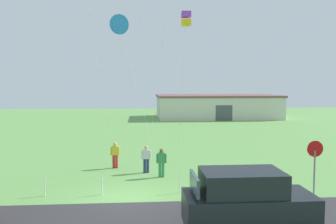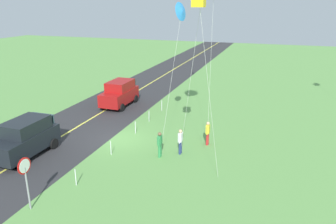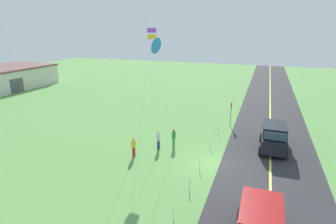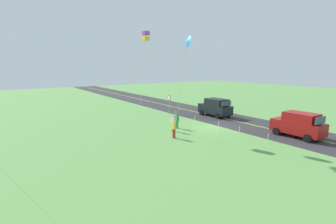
# 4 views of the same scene
# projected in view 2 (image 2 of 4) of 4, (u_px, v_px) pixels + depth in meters

# --- Properties ---
(ground_plane) EXTENTS (120.00, 120.00, 0.10)m
(ground_plane) POSITION_uv_depth(u_px,v_px,m) (118.00, 140.00, 22.57)
(ground_plane) COLOR #60994C
(asphalt_road) EXTENTS (120.00, 7.00, 0.00)m
(asphalt_road) POSITION_uv_depth(u_px,v_px,m) (69.00, 132.00, 23.78)
(asphalt_road) COLOR #2D2D30
(asphalt_road) RESTS_ON ground
(road_centre_stripe) EXTENTS (120.00, 0.16, 0.00)m
(road_centre_stripe) POSITION_uv_depth(u_px,v_px,m) (69.00, 132.00, 23.78)
(road_centre_stripe) COLOR #E5E04C
(road_centre_stripe) RESTS_ON asphalt_road
(car_suv_foreground) EXTENTS (4.40, 2.12, 2.24)m
(car_suv_foreground) POSITION_uv_depth(u_px,v_px,m) (25.00, 138.00, 19.82)
(car_suv_foreground) COLOR black
(car_suv_foreground) RESTS_ON ground
(car_parked_west_near) EXTENTS (4.40, 2.12, 2.24)m
(car_parked_west_near) POSITION_uv_depth(u_px,v_px,m) (120.00, 93.00, 29.61)
(car_parked_west_near) COLOR maroon
(car_parked_west_near) RESTS_ON ground
(stop_sign) EXTENTS (0.76, 0.08, 2.56)m
(stop_sign) POSITION_uv_depth(u_px,v_px,m) (25.00, 174.00, 14.37)
(stop_sign) COLOR gray
(stop_sign) RESTS_ON ground
(person_adult_near) EXTENTS (0.58, 0.22, 1.60)m
(person_adult_near) POSITION_uv_depth(u_px,v_px,m) (160.00, 144.00, 19.71)
(person_adult_near) COLOR #338C4C
(person_adult_near) RESTS_ON ground
(person_adult_companion) EXTENTS (0.58, 0.22, 1.60)m
(person_adult_companion) POSITION_uv_depth(u_px,v_px,m) (208.00, 132.00, 21.43)
(person_adult_companion) COLOR red
(person_adult_companion) RESTS_ON ground
(person_child_watcher) EXTENTS (0.58, 0.22, 1.60)m
(person_child_watcher) POSITION_uv_depth(u_px,v_px,m) (180.00, 141.00, 20.13)
(person_child_watcher) COLOR navy
(person_child_watcher) RESTS_ON ground
(kite_red_low) EXTENTS (2.86, 0.93, 8.99)m
(kite_red_low) POSITION_uv_depth(u_px,v_px,m) (181.00, 12.00, 19.16)
(kite_red_low) COLOR silver
(kite_red_low) RESTS_ON ground
(fence_post_0) EXTENTS (0.05, 0.05, 0.90)m
(fence_post_0) POSITION_uv_depth(u_px,v_px,m) (162.00, 106.00, 28.40)
(fence_post_0) COLOR silver
(fence_post_0) RESTS_ON ground
(fence_post_1) EXTENTS (0.05, 0.05, 0.90)m
(fence_post_1) POSITION_uv_depth(u_px,v_px,m) (149.00, 116.00, 25.74)
(fence_post_1) COLOR silver
(fence_post_1) RESTS_ON ground
(fence_post_2) EXTENTS (0.05, 0.05, 0.90)m
(fence_post_2) POSITION_uv_depth(u_px,v_px,m) (135.00, 128.00, 23.40)
(fence_post_2) COLOR silver
(fence_post_2) RESTS_ON ground
(fence_post_3) EXTENTS (0.05, 0.05, 0.90)m
(fence_post_3) POSITION_uv_depth(u_px,v_px,m) (111.00, 148.00, 20.11)
(fence_post_3) COLOR silver
(fence_post_3) RESTS_ON ground
(fence_post_4) EXTENTS (0.05, 0.05, 0.90)m
(fence_post_4) POSITION_uv_depth(u_px,v_px,m) (76.00, 177.00, 16.74)
(fence_post_4) COLOR silver
(fence_post_4) RESTS_ON ground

